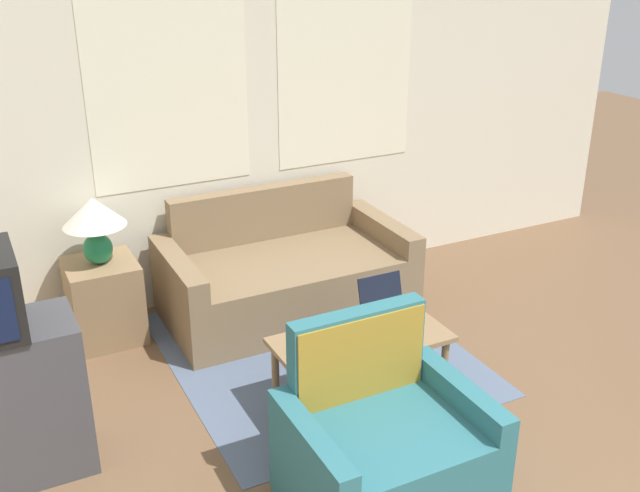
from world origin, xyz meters
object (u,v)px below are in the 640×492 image
Objects in this scene: armchair at (381,451)px; table_lamp at (94,219)px; laptop at (388,312)px; cup_navy at (328,353)px; coffee_table at (361,345)px; snack_bowl at (355,341)px; cup_yellow at (353,324)px; couch at (283,275)px.

table_lamp is (-0.84, 2.16, 0.58)m from armchair.
table_lamp reaches higher than laptop.
cup_navy is at bearing 85.91° from armchair.
cup_navy is (0.05, 0.65, 0.17)m from armchair.
snack_bowl reaches higher than coffee_table.
cup_navy is at bearing -157.31° from laptop.
snack_bowl is (-0.07, -0.06, 0.08)m from coffee_table.
cup_yellow is at bearing 69.77° from armchair.
table_lamp is 2.52× the size of snack_bowl.
coffee_table is 0.13m from cup_yellow.
laptop is (0.56, 0.86, 0.19)m from armchair.
snack_bowl is (0.20, 0.05, -0.01)m from cup_navy.
cup_navy is at bearing -104.32° from couch.
coffee_table is 0.31m from cup_navy.
couch is 1.19m from laptop.
armchair is 2.39m from table_lamp.
table_lamp is 1.48× the size of laptop.
coffee_table is 10.29× the size of cup_navy.
coffee_table is 10.47× the size of cup_yellow.
table_lamp is at bearing 129.60° from coffee_table.
cup_yellow is (1.15, -1.31, -0.39)m from table_lamp.
armchair is at bearing -68.79° from table_lamp.
coffee_table is at bearing -93.49° from couch.
cup_yellow is at bearing -94.09° from couch.
table_lamp is at bearing 173.23° from couch.
laptop is at bearing 22.35° from coffee_table.
coffee_table is at bearing -85.38° from cup_yellow.
laptop is 0.55m from cup_navy.
table_lamp is at bearing 126.49° from snack_bowl.
cup_navy is at bearing -142.83° from cup_yellow.
couch reaches higher than cup_yellow.
laptop is at bearing -43.00° from table_lamp.
coffee_table is at bearing -50.40° from table_lamp.
cup_navy is (-0.35, -1.37, 0.19)m from couch.
table_lamp reaches higher than coffee_table.
table_lamp reaches higher than armchair.
armchair is 9.53× the size of cup_yellow.
cup_yellow reaches higher than cup_navy.
table_lamp is 1.87m from snack_bowl.
coffee_table is at bearing 40.65° from snack_bowl.
couch is at bearing -6.77° from table_lamp.
snack_bowl is at bearing -53.51° from table_lamp.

